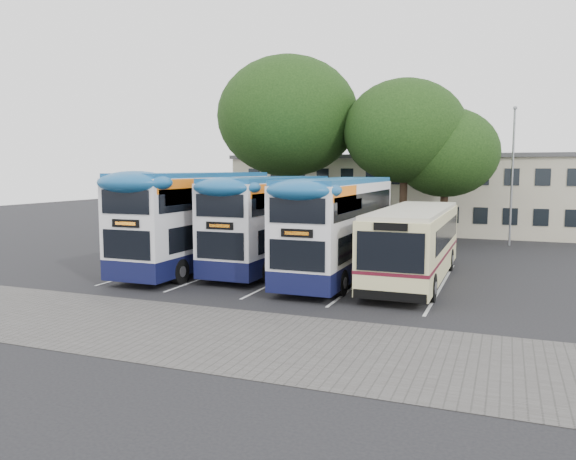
# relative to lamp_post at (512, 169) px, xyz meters

# --- Properties ---
(ground) EXTENTS (120.00, 120.00, 0.00)m
(ground) POSITION_rel_lamp_post_xyz_m (-6.00, -19.97, -5.08)
(ground) COLOR black
(ground) RESTS_ON ground
(paving_strip) EXTENTS (40.00, 6.00, 0.01)m
(paving_strip) POSITION_rel_lamp_post_xyz_m (-8.00, -24.97, -5.08)
(paving_strip) COLOR #595654
(paving_strip) RESTS_ON ground
(bay_lines) EXTENTS (14.12, 11.00, 0.01)m
(bay_lines) POSITION_rel_lamp_post_xyz_m (-9.75, -14.97, -5.08)
(bay_lines) COLOR silver
(bay_lines) RESTS_ON ground
(depot_building) EXTENTS (32.40, 8.40, 6.20)m
(depot_building) POSITION_rel_lamp_post_xyz_m (-6.00, 7.02, -1.93)
(depot_building) COLOR #C2B69C
(depot_building) RESTS_ON ground
(lamp_post) EXTENTS (0.25, 1.05, 9.06)m
(lamp_post) POSITION_rel_lamp_post_xyz_m (0.00, 0.00, 0.00)
(lamp_post) COLOR gray
(lamp_post) RESTS_ON ground
(tree_left) EXTENTS (9.94, 9.94, 12.97)m
(tree_left) POSITION_rel_lamp_post_xyz_m (-14.88, -2.31, 3.65)
(tree_left) COLOR black
(tree_left) RESTS_ON ground
(tree_mid) EXTENTS (7.96, 7.96, 10.90)m
(tree_mid) POSITION_rel_lamp_post_xyz_m (-6.65, -2.41, 2.42)
(tree_mid) COLOR black
(tree_mid) RESTS_ON ground
(tree_right) EXTENTS (6.85, 6.85, 9.04)m
(tree_right) POSITION_rel_lamp_post_xyz_m (-4.11, -1.57, 1.03)
(tree_right) COLOR black
(tree_right) RESTS_ON ground
(bus_dd_left) EXTENTS (2.83, 11.67, 4.87)m
(bus_dd_left) POSITION_rel_lamp_post_xyz_m (-14.85, -14.86, -2.40)
(bus_dd_left) COLOR #0F133A
(bus_dd_left) RESTS_ON ground
(bus_dd_mid) EXTENTS (2.70, 11.12, 4.64)m
(bus_dd_mid) POSITION_rel_lamp_post_xyz_m (-11.42, -13.40, -2.53)
(bus_dd_mid) COLOR #0F133A
(bus_dd_mid) RESTS_ON ground
(bus_dd_right) EXTENTS (2.68, 11.07, 4.61)m
(bus_dd_right) POSITION_rel_lamp_post_xyz_m (-7.48, -14.72, -2.54)
(bus_dd_right) COLOR #0F133A
(bus_dd_right) RESTS_ON ground
(bus_single) EXTENTS (2.83, 11.11, 3.32)m
(bus_single) POSITION_rel_lamp_post_xyz_m (-4.06, -14.31, -3.21)
(bus_single) COLOR beige
(bus_single) RESTS_ON ground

